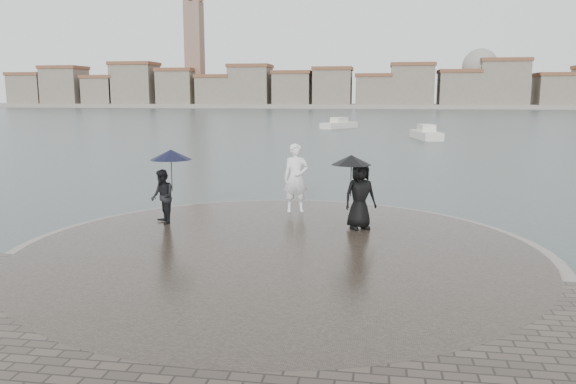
# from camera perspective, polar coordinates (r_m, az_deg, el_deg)

# --- Properties ---
(ground) EXTENTS (400.00, 400.00, 0.00)m
(ground) POSITION_cam_1_polar(r_m,az_deg,el_deg) (9.99, -4.57, -12.94)
(ground) COLOR #2B3835
(ground) RESTS_ON ground
(kerb_ring) EXTENTS (12.50, 12.50, 0.32)m
(kerb_ring) POSITION_cam_1_polar(r_m,az_deg,el_deg) (13.17, -0.92, -6.50)
(kerb_ring) COLOR gray
(kerb_ring) RESTS_ON ground
(quay_tip) EXTENTS (11.90, 11.90, 0.36)m
(quay_tip) POSITION_cam_1_polar(r_m,az_deg,el_deg) (13.16, -0.92, -6.41)
(quay_tip) COLOR #2D261E
(quay_tip) RESTS_ON ground
(statue) EXTENTS (0.85, 0.66, 2.07)m
(statue) POSITION_cam_1_polar(r_m,az_deg,el_deg) (16.92, 0.81, 1.44)
(statue) COLOR white
(statue) RESTS_ON quay_tip
(visitor_left) EXTENTS (1.27, 1.15, 2.04)m
(visitor_left) POSITION_cam_1_polar(r_m,az_deg,el_deg) (15.70, -12.33, 1.10)
(visitor_left) COLOR black
(visitor_left) RESTS_ON quay_tip
(visitor_right) EXTENTS (1.31, 1.09, 1.95)m
(visitor_right) POSITION_cam_1_polar(r_m,az_deg,el_deg) (14.86, 7.09, 0.57)
(visitor_right) COLOR black
(visitor_right) RESTS_ON quay_tip
(far_skyline) EXTENTS (260.00, 20.00, 37.00)m
(far_skyline) POSITION_cam_1_polar(r_m,az_deg,el_deg) (169.87, 6.52, 10.35)
(far_skyline) COLOR gray
(far_skyline) RESTS_ON ground
(boats) EXTENTS (34.18, 21.78, 1.50)m
(boats) POSITION_cam_1_polar(r_m,az_deg,el_deg) (56.65, 17.74, 5.83)
(boats) COLOR silver
(boats) RESTS_ON ground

